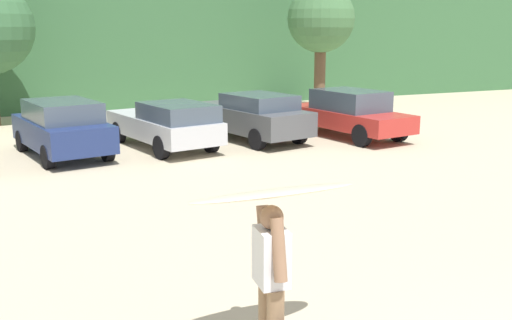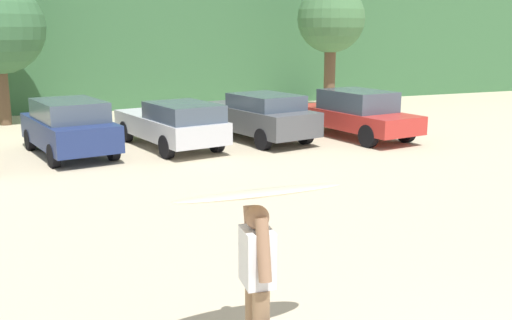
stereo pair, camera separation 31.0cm
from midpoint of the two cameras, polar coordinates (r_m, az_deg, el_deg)
name	(u,v)px [view 1 (the left image)]	position (r m, az deg, el deg)	size (l,w,h in m)	color
hillside_ridge	(90,15)	(31.91, -16.28, 13.53)	(108.00, 12.00, 8.42)	#38663D
tree_center	(321,20)	(25.50, 6.07, 13.52)	(2.87, 2.87, 5.36)	brown
parked_car_navy	(62,127)	(16.82, -19.07, 3.08)	(2.45, 4.29, 1.55)	navy
parked_car_silver	(166,124)	(17.21, -9.35, 3.57)	(2.56, 4.74, 1.41)	silver
parked_car_dark_gray	(252,116)	(18.34, -0.90, 4.39)	(2.66, 4.72, 1.50)	#4C4F54
parked_car_red	(348,113)	(19.11, 8.63, 4.62)	(2.41, 4.78, 1.54)	#B72D28
person_adult	(271,271)	(6.16, 0.05, -10.91)	(0.34, 0.74, 1.65)	#8C6B4C
surfboard_cream	(275,193)	(5.84, 0.32, -3.27)	(1.83, 0.52, 0.15)	beige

